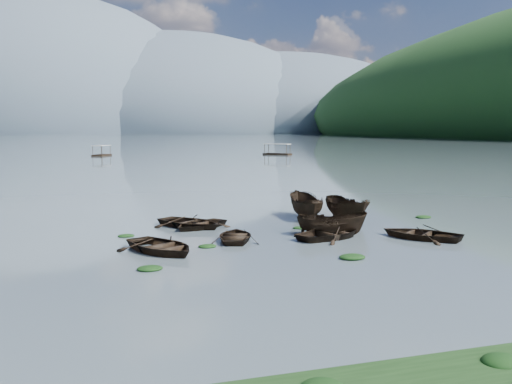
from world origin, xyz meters
name	(u,v)px	position (x,y,z in m)	size (l,w,h in m)	color
ground_plane	(334,262)	(0.00, 0.00, 0.00)	(2400.00, 2400.00, 0.00)	#505E65
haze_mtn_b	(42,133)	(-60.00, 900.00, 0.00)	(520.00, 520.00, 340.00)	#475666
haze_mtn_c	(173,133)	(140.00, 900.00, 0.00)	(520.00, 520.00, 260.00)	#475666
haze_mtn_d	(278,133)	(320.00, 900.00, 0.00)	(520.00, 520.00, 220.00)	#475666
rowboat_0	(161,252)	(-7.30, 4.64, 0.00)	(3.34, 4.67, 0.97)	black
rowboat_1	(236,240)	(-2.89, 6.56, 0.00)	(2.73, 3.83, 0.79)	black
rowboat_2	(332,235)	(2.83, 6.33, 0.00)	(1.53, 4.07, 1.57)	black
rowboat_3	(421,238)	(7.16, 3.84, 0.00)	(3.16, 4.43, 0.92)	black
rowboat_4	(331,238)	(2.40, 5.46, 0.00)	(3.17, 4.44, 0.92)	black
rowboat_5	(347,221)	(5.86, 10.42, 0.00)	(1.87, 4.98, 1.92)	black
rowboat_6	(190,227)	(-4.51, 11.40, 0.00)	(3.31, 4.63, 0.96)	black
rowboat_7	(200,228)	(-4.01, 10.91, 0.00)	(2.85, 3.99, 0.83)	black
rowboat_8	(305,218)	(3.79, 12.72, 0.00)	(1.85, 4.92, 1.90)	black
weed_clump_0	(150,270)	(-8.28, 1.14, 0.00)	(1.13, 0.93, 0.25)	black
weed_clump_1	(207,247)	(-4.84, 5.10, 0.00)	(0.96, 0.77, 0.21)	black
weed_clump_2	(352,259)	(1.13, 0.43, 0.00)	(1.28, 1.02, 0.28)	black
weed_clump_3	(327,230)	(3.24, 7.96, 0.00)	(0.82, 0.69, 0.18)	black
weed_clump_4	(346,227)	(4.79, 8.41, 0.00)	(1.14, 0.90, 0.24)	black
weed_clump_5	(126,237)	(-8.62, 9.38, 0.00)	(0.95, 0.77, 0.20)	black
weed_clump_6	(299,228)	(1.84, 8.92, 0.00)	(0.84, 0.70, 0.18)	black
weed_clump_7	(423,218)	(11.58, 10.21, 0.00)	(1.12, 0.90, 0.24)	black
pontoon_centre	(102,156)	(-5.56, 112.16, 0.00)	(2.54, 6.09, 2.34)	black
pontoon_right	(277,155)	(34.88, 105.42, 0.00)	(2.74, 6.58, 2.52)	black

